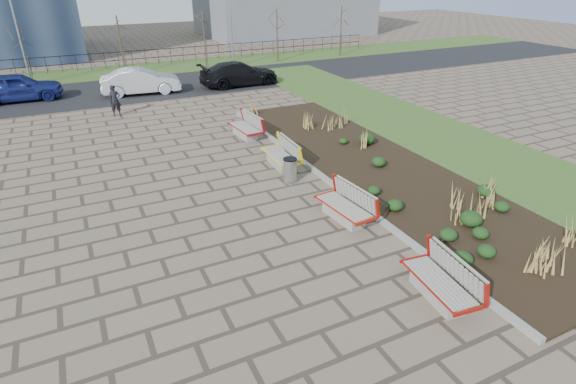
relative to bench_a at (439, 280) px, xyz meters
name	(u,v)px	position (x,y,z in m)	size (l,w,h in m)	color
ground	(287,287)	(-3.00, 1.89, -0.50)	(120.00, 120.00, 0.00)	#6E5B4C
planting_bed	(375,167)	(3.25, 6.89, -0.45)	(4.50, 18.00, 0.10)	black
planting_curb	(323,177)	(0.92, 6.89, -0.42)	(0.16, 18.00, 0.15)	gray
grass_verge_near	(466,148)	(8.00, 6.89, -0.48)	(5.00, 38.00, 0.04)	#33511E
grass_verge_far	(123,71)	(-3.00, 29.89, -0.48)	(80.00, 5.00, 0.04)	#33511E
road	(136,89)	(-3.00, 23.89, -0.49)	(80.00, 7.00, 0.02)	black
bench_a	(439,280)	(0.00, 0.00, 0.00)	(0.90, 2.10, 1.00)	#A7120B
bench_b	(344,205)	(0.00, 4.08, 0.00)	(0.90, 2.10, 1.00)	#B4190C
bench_c	(280,154)	(0.00, 8.69, 0.00)	(0.90, 2.10, 1.00)	#FFE80D
bench_d	(245,126)	(0.00, 12.45, 0.00)	(0.90, 2.10, 1.00)	#A50B15
litter_bin	(290,171)	(-0.28, 7.22, -0.06)	(0.48, 0.48, 0.89)	#B2B2B7
pedestrian	(115,101)	(-4.82, 18.48, 0.29)	(0.58, 0.38, 1.58)	black
car_blue	(17,87)	(-9.49, 23.87, 0.32)	(1.88, 4.68, 1.59)	navy
car_silver	(141,81)	(-2.84, 22.46, 0.28)	(1.61, 4.61, 1.52)	silver
car_black	(239,74)	(3.30, 21.94, 0.27)	(2.09, 5.15, 1.49)	black
tree_b	(24,52)	(-9.00, 28.39, 1.54)	(1.40, 1.40, 4.00)	#4C3D2D
tree_c	(121,46)	(-3.00, 28.39, 1.54)	(1.40, 1.40, 4.00)	#4C3D2D
tree_d	(204,40)	(3.00, 28.39, 1.54)	(1.40, 1.40, 4.00)	#4C3D2D
tree_e	(277,36)	(9.00, 28.39, 1.54)	(1.40, 1.40, 4.00)	#4C3D2D
tree_f	(341,31)	(15.00, 28.39, 1.54)	(1.40, 1.40, 4.00)	#4C3D2D
lamp_west	(19,37)	(-9.00, 27.89, 2.54)	(0.24, 0.60, 6.00)	gray
lamp_east	(231,26)	(5.00, 27.89, 2.54)	(0.24, 0.60, 6.00)	gray
railing_fence	(119,59)	(-3.00, 31.39, 0.14)	(44.00, 0.10, 1.20)	black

